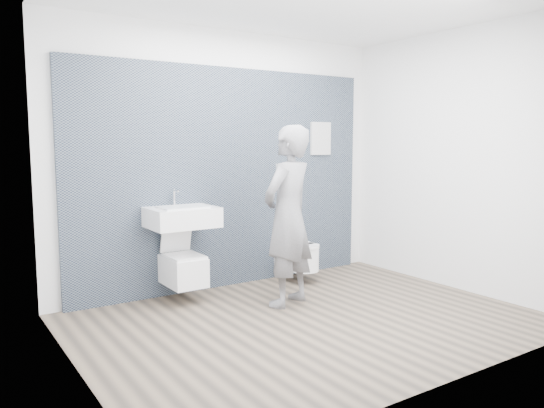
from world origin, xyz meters
TOP-DOWN VIEW (x-y plane):
  - ground at (0.00, 0.00)m, footprint 4.00×4.00m
  - room_shell at (0.00, 0.00)m, footprint 4.00×4.00m
  - tile_wall at (0.00, 1.47)m, footprint 3.60×0.06m
  - washbasin at (-0.68, 1.19)m, footprint 0.66×0.50m
  - toilet_square at (-0.68, 1.20)m, footprint 0.34×0.50m
  - toilet_rounded at (0.75, 1.16)m, footprint 0.33×0.56m
  - info_placard at (1.26, 1.43)m, footprint 0.30×0.03m
  - visitor at (0.12, 0.51)m, footprint 0.75×0.62m

SIDE VIEW (x-z plane):
  - ground at x=0.00m, z-range 0.00..0.00m
  - tile_wall at x=0.00m, z-range -1.20..1.20m
  - info_placard at x=1.26m, z-range -0.20..0.20m
  - toilet_rounded at x=0.75m, z-range 0.14..0.44m
  - toilet_square at x=-0.68m, z-range 0.00..0.67m
  - washbasin at x=-0.68m, z-range 0.61..1.11m
  - visitor at x=0.12m, z-range 0.00..1.76m
  - room_shell at x=0.00m, z-range -0.26..3.74m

